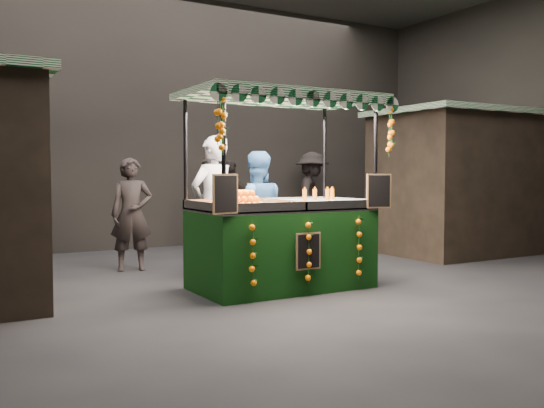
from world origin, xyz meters
TOP-DOWN VIEW (x-y plane):
  - ground at (0.00, 0.00)m, footprint 12.00×12.00m
  - market_hall at (0.00, 0.00)m, footprint 12.10×10.10m
  - neighbour_stall_right at (4.40, 1.50)m, footprint 3.00×2.20m
  - juice_stall at (-0.19, 0.15)m, footprint 2.54×1.50m
  - vendor_grey at (-0.66, 1.27)m, footprint 0.83×0.66m
  - vendor_blue at (-0.03, 1.18)m, footprint 1.03×0.91m
  - shopper_0 at (-1.45, 2.48)m, footprint 0.69×0.52m
  - shopper_1 at (4.02, 2.58)m, footprint 1.09×1.01m
  - shopper_2 at (1.03, 4.22)m, footprint 1.01×1.01m
  - shopper_3 at (3.09, 4.42)m, footprint 1.33×1.42m
  - shopper_5 at (4.50, 3.01)m, footprint 1.18×1.44m
  - shopper_6 at (0.27, 3.54)m, footprint 0.43×0.64m

SIDE VIEW (x-z plane):
  - ground at x=0.00m, z-range 0.00..0.00m
  - juice_stall at x=-0.19m, z-range -0.47..2.00m
  - shopper_5 at x=4.50m, z-range 0.00..1.54m
  - shopper_0 at x=-1.45m, z-range 0.00..1.70m
  - shopper_2 at x=1.03m, z-range 0.00..1.72m
  - shopper_6 at x=0.27m, z-range 0.00..1.74m
  - vendor_blue at x=-0.03m, z-range 0.00..1.78m
  - shopper_1 at x=4.02m, z-range 0.00..1.79m
  - shopper_3 at x=3.09m, z-range 0.00..1.93m
  - vendor_grey at x=-0.66m, z-range 0.00..1.99m
  - neighbour_stall_right at x=4.40m, z-range 0.01..2.61m
  - market_hall at x=0.00m, z-range 0.86..5.91m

